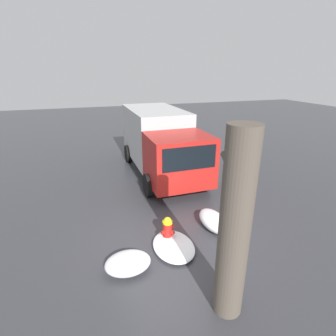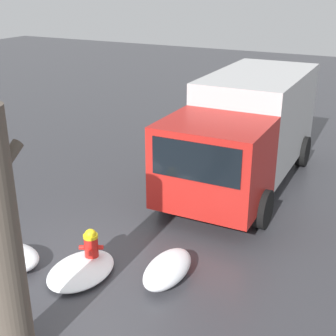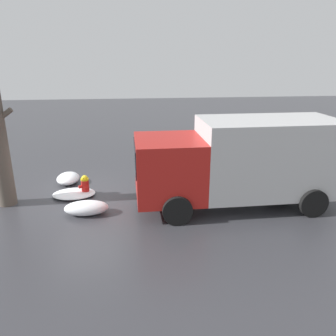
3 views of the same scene
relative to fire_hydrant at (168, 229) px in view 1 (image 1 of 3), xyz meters
The scene contains 7 objects.
ground_plane 0.39m from the fire_hydrant, 27.62° to the left, with size 60.00×60.00×0.00m, color #38383D.
fire_hydrant is the anchor object (origin of this frame).
tree_trunk 3.00m from the fire_hydrant, 169.77° to the right, with size 0.89×0.59×3.83m.
delivery_truck 5.52m from the fire_hydrant, 14.46° to the right, with size 6.55×2.67×2.88m.
snow_pile_by_hydrant 0.50m from the fire_hydrant, behind, with size 1.50×1.10×0.18m.
snow_pile_curbside 1.59m from the fire_hydrant, 82.04° to the right, with size 1.38×0.72×0.44m.
snow_pile_by_tree 1.54m from the fire_hydrant, 122.65° to the left, with size 0.86×1.12×0.42m.
Camera 1 is at (-6.01, 1.95, 4.62)m, focal length 28.00 mm.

